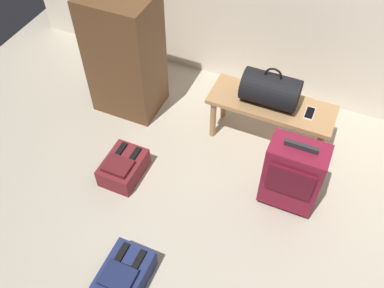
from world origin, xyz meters
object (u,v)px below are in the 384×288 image
side_cabinet (125,55)px  backpack_maroon (123,167)px  cell_phone (310,113)px  suitcase_upright_burgundy (293,175)px  bench (271,109)px  backpack_navy (125,274)px  duffel_bag_black (271,90)px

side_cabinet → backpack_maroon: bearing=-65.2°
cell_phone → backpack_maroon: (-1.23, -0.82, -0.35)m
cell_phone → suitcase_upright_burgundy: 0.56m
bench → side_cabinet: 1.29m
side_cabinet → backpack_navy: bearing=-62.5°
cell_phone → suitcase_upright_burgundy: size_ratio=0.22×
cell_phone → backpack_navy: size_ratio=0.38×
suitcase_upright_burgundy → duffel_bag_black: bearing=123.2°
bench → backpack_maroon: 1.27m
cell_phone → backpack_maroon: bearing=-146.4°
bench → duffel_bag_black: (-0.03, 0.00, 0.20)m
suitcase_upright_burgundy → backpack_maroon: (-1.26, -0.27, -0.25)m
backpack_maroon → suitcase_upright_burgundy: bearing=12.1°
suitcase_upright_burgundy → backpack_maroon: bearing=-167.9°
duffel_bag_black → backpack_maroon: duffel_bag_black is taller
suitcase_upright_burgundy → backpack_navy: size_ratio=1.75×
backpack_maroon → backpack_navy: (0.45, -0.77, 0.00)m
bench → duffel_bag_black: 0.20m
bench → backpack_navy: bench is taller
bench → cell_phone: size_ratio=6.94×
duffel_bag_black → side_cabinet: side_cabinet is taller
cell_phone → side_cabinet: side_cabinet is taller
duffel_bag_black → backpack_maroon: bearing=-137.8°
duffel_bag_black → cell_phone: size_ratio=3.06×
side_cabinet → duffel_bag_black: bearing=2.5°
duffel_bag_black → backpack_navy: bearing=-105.9°
bench → side_cabinet: (-1.28, -0.05, 0.18)m
suitcase_upright_burgundy → backpack_navy: suitcase_upright_burgundy is taller
duffel_bag_black → side_cabinet: (-1.25, -0.05, -0.02)m
cell_phone → suitcase_upright_burgundy: suitcase_upright_burgundy is taller
backpack_maroon → side_cabinet: side_cabinet is taller
duffel_bag_black → backpack_maroon: 1.30m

